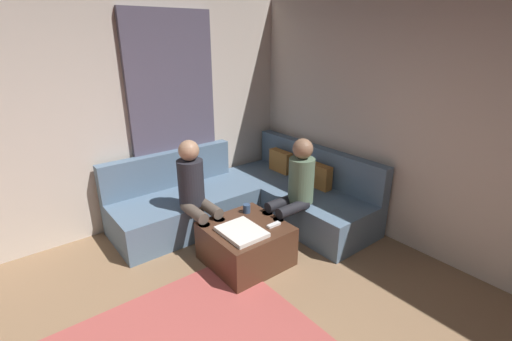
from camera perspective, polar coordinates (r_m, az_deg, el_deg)
The scene contains 10 objects.
wall_back at distance 3.83m, azimuth 32.26°, elevation 4.49°, with size 6.00×0.12×2.70m, color beige.
wall_left at distance 4.27m, azimuth -29.55°, elevation 6.39°, with size 0.12×6.00×2.70m, color beige.
curtain_panel at distance 4.56m, azimuth -12.89°, elevation 8.07°, with size 0.06×1.10×2.50m, color #595166.
sectional_couch at distance 4.54m, azimuth -1.06°, elevation -4.44°, with size 2.10×2.55×0.87m.
ottoman at distance 3.75m, azimuth -1.66°, elevation -11.56°, with size 0.76×0.76×0.42m, color #4C2D1E.
folded_blanket at distance 3.50m, azimuth -2.30°, elevation -9.72°, with size 0.44×0.36×0.04m, color white.
coffee_mug at distance 3.87m, azimuth -1.50°, elevation -6.07°, with size 0.08×0.08×0.10m, color #334C72.
game_remote at distance 3.63m, azimuth 2.84°, elevation -8.64°, with size 0.05×0.15×0.02m, color white.
person_on_couch_back at distance 3.90m, azimuth 6.17°, elevation -2.87°, with size 0.30×0.60×1.20m.
person_on_couch_side at distance 3.86m, azimuth -9.56°, elevation -3.30°, with size 0.60×0.30×1.20m.
Camera 1 is at (1.19, -0.59, 2.22)m, focal length 25.10 mm.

